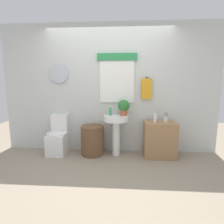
% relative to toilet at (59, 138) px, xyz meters
% --- Properties ---
extents(ground_plane, '(8.00, 8.00, 0.00)m').
position_rel_toilet_xyz_m(ground_plane, '(1.03, -0.89, -0.30)').
color(ground_plane, gray).
extents(back_wall, '(4.40, 0.18, 2.60)m').
position_rel_toilet_xyz_m(back_wall, '(1.03, 0.26, 1.00)').
color(back_wall, silver).
rests_on(back_wall, ground_plane).
extents(toilet, '(0.38, 0.51, 0.80)m').
position_rel_toilet_xyz_m(toilet, '(0.00, 0.00, 0.00)').
color(toilet, white).
rests_on(toilet, ground_plane).
extents(laundry_hamper, '(0.45, 0.45, 0.58)m').
position_rel_toilet_xyz_m(laundry_hamper, '(0.71, -0.04, -0.01)').
color(laundry_hamper, brown).
rests_on(laundry_hamper, ground_plane).
extents(pedestal_sink, '(0.48, 0.48, 0.80)m').
position_rel_toilet_xyz_m(pedestal_sink, '(1.18, -0.04, 0.28)').
color(pedestal_sink, white).
rests_on(pedestal_sink, ground_plane).
extents(faucet, '(0.03, 0.03, 0.10)m').
position_rel_toilet_xyz_m(faucet, '(1.18, 0.08, 0.54)').
color(faucet, silver).
rests_on(faucet, pedestal_sink).
extents(wooden_cabinet, '(0.60, 0.44, 0.69)m').
position_rel_toilet_xyz_m(wooden_cabinet, '(2.03, -0.04, 0.04)').
color(wooden_cabinet, '#9E754C').
rests_on(wooden_cabinet, ground_plane).
extents(soap_bottle, '(0.05, 0.05, 0.15)m').
position_rel_toilet_xyz_m(soap_bottle, '(1.06, 0.01, 0.57)').
color(soap_bottle, green).
rests_on(soap_bottle, pedestal_sink).
extents(potted_plant, '(0.23, 0.23, 0.31)m').
position_rel_toilet_xyz_m(potted_plant, '(1.32, 0.02, 0.67)').
color(potted_plant, '#AD5B38').
rests_on(potted_plant, pedestal_sink).
extents(lotion_bottle, '(0.05, 0.05, 0.18)m').
position_rel_toilet_xyz_m(lotion_bottle, '(1.93, -0.08, 0.47)').
color(lotion_bottle, white).
rests_on(lotion_bottle, wooden_cabinet).
extents(toothbrush_cup, '(0.08, 0.08, 0.19)m').
position_rel_toilet_xyz_m(toothbrush_cup, '(2.14, -0.02, 0.44)').
color(toothbrush_cup, silver).
rests_on(toothbrush_cup, wooden_cabinet).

